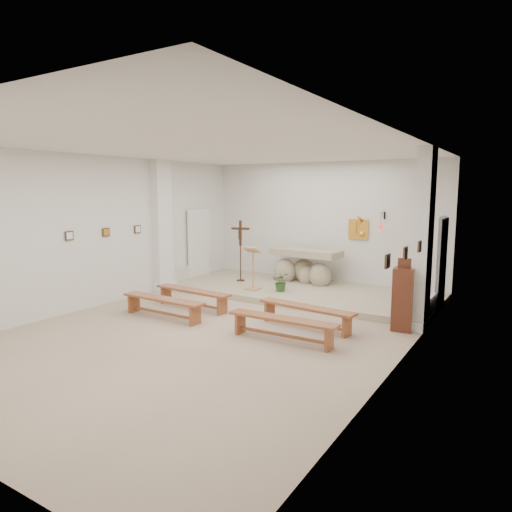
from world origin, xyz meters
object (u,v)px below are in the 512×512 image
Objects in this scene: lectern at (253,268)px; donation_pedestal at (403,299)px; crucifix_stand at (240,246)px; bench_right_front at (306,311)px; bench_right_second at (282,324)px; bench_left_front at (193,294)px; bench_left_second at (163,303)px; altar at (305,268)px.

donation_pedestal reaches higher than lectern.
crucifix_stand is 4.33m from bench_right_front.
crucifix_stand is 1.22× the size of donation_pedestal.
lectern is 3.75m from bench_right_second.
bench_left_front is at bearing 160.37° from bench_right_second.
donation_pedestal is 0.67× the size of bench_left_front.
bench_left_second is at bearing 179.20° from bench_right_second.
crucifix_stand reaches higher than bench_left_second.
altar is at bearing 123.18° from bench_right_front.
bench_left_front is 3.04m from bench_right_second.
altar is 4.27m from donation_pedestal.
altar is 0.97× the size of bench_left_second.
crucifix_stand is at bearing 148.42° from bench_right_front.
bench_left_second is 1.00× the size of bench_right_second.
bench_left_second is (-1.18, -4.45, -0.21)m from altar.
crucifix_stand is (-1.62, -0.81, 0.60)m from altar.
lectern is 3.07m from bench_right_front.
lectern is 1.29m from crucifix_stand.
bench_left_second is at bearing -101.85° from lectern.
lectern is (-0.71, -1.61, 0.17)m from altar.
lectern is 2.91m from bench_left_second.
altar is 1.91m from crucifix_stand.
donation_pedestal reaches higher than bench_left_front.
crucifix_stand is at bearing 152.99° from donation_pedestal.
bench_right_second is (-1.66, -1.81, -0.29)m from donation_pedestal.
donation_pedestal is at bearing 23.42° from bench_left_second.
donation_pedestal is at bearing -33.69° from altar.
bench_left_second is at bearing -154.06° from bench_right_front.
lectern is 1.95m from bench_left_front.
altar is 0.97× the size of bench_right_second.
bench_left_front is 1.01× the size of bench_right_second.
donation_pedestal is (4.98, -1.83, -0.52)m from crucifix_stand.
crucifix_stand is 0.82× the size of bench_left_second.
altar is 4.77m from bench_right_second.
donation_pedestal is 0.68× the size of bench_right_second.
donation_pedestal is at bearing 15.40° from bench_left_front.
crucifix_stand is at bearing 98.57° from bench_left_second.
altar is at bearing 76.78° from bench_left_second.
bench_left_second is at bearing -165.07° from donation_pedestal.
lectern is at bearing 80.92° from bench_left_front.
altar is 1.18× the size of crucifix_stand.
bench_left_front is 1.00× the size of bench_right_front.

